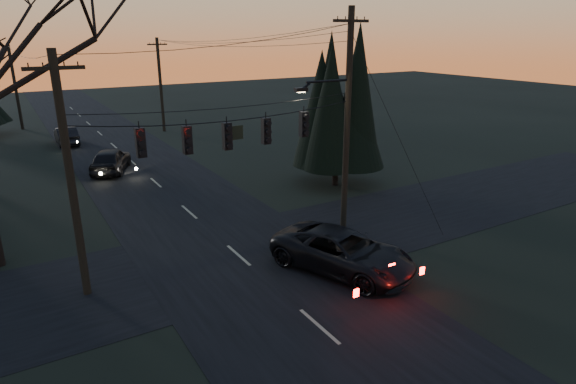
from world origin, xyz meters
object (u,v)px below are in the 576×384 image
sedan_oncoming_a (111,160)px  sedan_oncoming_b (66,136)px  evergreen_right (337,108)px  suv_near (343,252)px  utility_pole_far_l (23,129)px  utility_pole_left (88,293)px  utility_pole_right (343,229)px  utility_pole_far_r (164,131)px

sedan_oncoming_a → sedan_oncoming_b: (-1.38, 10.63, -0.09)m
evergreen_right → suv_near: 11.92m
utility_pole_far_l → sedan_oncoming_a: (4.18, -19.99, 0.81)m
utility_pole_left → sedan_oncoming_b: (2.80, 26.64, 0.73)m
evergreen_right → sedan_oncoming_b: (-12.57, 20.71, -4.02)m
utility_pole_right → sedan_oncoming_a: (-7.32, 16.01, 0.81)m
utility_pole_left → sedan_oncoming_a: bearing=75.4°
utility_pole_right → sedan_oncoming_b: size_ratio=2.27×
utility_pole_right → utility_pole_far_r: utility_pole_right is taller
utility_pole_far_r → utility_pole_far_l: utility_pole_far_r is taller
utility_pole_right → suv_near: (-2.55, -3.30, 0.80)m
utility_pole_right → sedan_oncoming_b: 28.03m
utility_pole_far_l → evergreen_right: bearing=-62.9°
sedan_oncoming_a → utility_pole_right: bearing=139.2°
suv_near → evergreen_right: bearing=33.6°
evergreen_right → suv_near: (-6.42, -9.23, -3.94)m
utility_pole_far_l → sedan_oncoming_b: (2.80, -9.36, 0.73)m
sedan_oncoming_a → sedan_oncoming_b: sedan_oncoming_a is taller
utility_pole_left → utility_pole_far_r: 30.27m
utility_pole_far_l → sedan_oncoming_a: utility_pole_far_l is taller
evergreen_right → utility_pole_far_r: bearing=99.9°
suv_near → sedan_oncoming_a: 19.90m
utility_pole_far_l → sedan_oncoming_a: bearing=-78.2°
utility_pole_left → utility_pole_far_r: bearing=67.7°
evergreen_right → sedan_oncoming_b: evergreen_right is taller
suv_near → sedan_oncoming_b: suv_near is taller
suv_near → sedan_oncoming_a: size_ratio=1.21×
utility_pole_right → utility_pole_far_r: (0.00, 28.00, 0.00)m
utility_pole_far_r → suv_near: utility_pole_far_r is taller
sedan_oncoming_b → evergreen_right: bearing=121.4°
evergreen_right → sedan_oncoming_b: size_ratio=1.88×
utility_pole_right → utility_pole_far_l: utility_pole_right is taller
utility_pole_left → evergreen_right: 17.14m
utility_pole_left → suv_near: bearing=-20.3°
sedan_oncoming_a → sedan_oncoming_b: 10.72m
sedan_oncoming_a → sedan_oncoming_b: bearing=-58.0°
suv_near → sedan_oncoming_b: bearing=80.0°
utility_pole_far_r → evergreen_right: evergreen_right is taller
evergreen_right → utility_pole_left: bearing=-158.9°
utility_pole_far_l → evergreen_right: evergreen_right is taller
evergreen_right → sedan_oncoming_a: 15.56m
evergreen_right → suv_near: bearing=-124.8°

